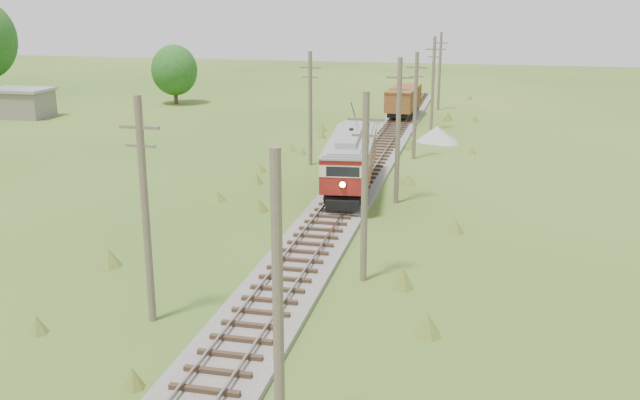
# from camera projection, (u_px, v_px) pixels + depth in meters

# --- Properties ---
(railbed_main) EXTENTS (3.60, 96.00, 0.57)m
(railbed_main) POSITION_uv_depth(u_px,v_px,m) (354.00, 185.00, 48.13)
(railbed_main) COLOR #605B54
(railbed_main) RESTS_ON ground
(streetcar) EXTENTS (4.01, 12.17, 5.51)m
(streetcar) POSITION_uv_depth(u_px,v_px,m) (351.00, 155.00, 46.21)
(streetcar) COLOR black
(streetcar) RESTS_ON ground
(gondola) EXTENTS (3.09, 8.35, 2.73)m
(gondola) POSITION_uv_depth(u_px,v_px,m) (403.00, 100.00, 74.75)
(gondola) COLOR black
(gondola) RESTS_ON ground
(gravel_pile) EXTENTS (3.75, 3.98, 1.36)m
(gravel_pile) POSITION_uv_depth(u_px,v_px,m) (438.00, 135.00, 63.41)
(gravel_pile) COLOR gray
(gravel_pile) RESTS_ON ground
(utility_pole_r_1) EXTENTS (0.30, 0.30, 8.80)m
(utility_pole_r_1) POSITION_uv_depth(u_px,v_px,m) (278.00, 308.00, 19.13)
(utility_pole_r_1) COLOR brown
(utility_pole_r_1) RESTS_ON ground
(utility_pole_r_2) EXTENTS (1.60, 0.30, 8.60)m
(utility_pole_r_2) POSITION_uv_depth(u_px,v_px,m) (365.00, 187.00, 31.26)
(utility_pole_r_2) COLOR brown
(utility_pole_r_2) RESTS_ON ground
(utility_pole_r_3) EXTENTS (1.60, 0.30, 9.00)m
(utility_pole_r_3) POSITION_uv_depth(u_px,v_px,m) (398.00, 130.00, 43.41)
(utility_pole_r_3) COLOR brown
(utility_pole_r_3) RESTS_ON ground
(utility_pole_r_4) EXTENTS (1.60, 0.30, 8.40)m
(utility_pole_r_4) POSITION_uv_depth(u_px,v_px,m) (415.00, 105.00, 55.73)
(utility_pole_r_4) COLOR brown
(utility_pole_r_4) RESTS_ON ground
(utility_pole_r_5) EXTENTS (1.60, 0.30, 8.90)m
(utility_pole_r_5) POSITION_uv_depth(u_px,v_px,m) (433.00, 83.00, 67.76)
(utility_pole_r_5) COLOR brown
(utility_pole_r_5) RESTS_ON ground
(utility_pole_r_6) EXTENTS (1.60, 0.30, 8.70)m
(utility_pole_r_6) POSITION_uv_depth(u_px,v_px,m) (440.00, 71.00, 80.01)
(utility_pole_r_6) COLOR brown
(utility_pole_r_6) RESTS_ON ground
(utility_pole_l_a) EXTENTS (1.60, 0.30, 9.00)m
(utility_pole_l_a) POSITION_uv_depth(u_px,v_px,m) (145.00, 209.00, 27.19)
(utility_pole_l_a) COLOR brown
(utility_pole_l_a) RESTS_ON ground
(utility_pole_l_b) EXTENTS (1.60, 0.30, 8.60)m
(utility_pole_l_b) POSITION_uv_depth(u_px,v_px,m) (310.00, 108.00, 53.56)
(utility_pole_l_b) COLOR brown
(utility_pole_l_b) RESTS_ON ground
(tree_mid_a) EXTENTS (5.46, 5.46, 7.03)m
(tree_mid_a) POSITION_uv_depth(u_px,v_px,m) (174.00, 70.00, 84.95)
(tree_mid_a) COLOR #38281C
(tree_mid_a) RESTS_ON ground
(shed) EXTENTS (6.40, 4.40, 3.10)m
(shed) POSITION_uv_depth(u_px,v_px,m) (21.00, 103.00, 76.01)
(shed) COLOR slate
(shed) RESTS_ON ground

